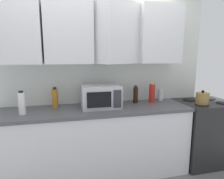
{
  "coord_description": "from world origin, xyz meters",
  "views": [
    {
      "loc": [
        -0.33,
        -2.61,
        1.54
      ],
      "look_at": [
        0.22,
        -0.25,
        1.12
      ],
      "focal_mm": 30.69,
      "sensor_mm": 36.0,
      "label": 1
    }
  ],
  "objects": [
    {
      "name": "kettle",
      "position": [
        1.41,
        -0.46,
        0.99
      ],
      "size": [
        0.17,
        0.17,
        0.19
      ],
      "color": "olive",
      "rests_on": "stove_range"
    },
    {
      "name": "bottle_white_jar",
      "position": [
        -0.84,
        -0.37,
        1.03
      ],
      "size": [
        0.07,
        0.07,
        0.27
      ],
      "color": "white",
      "rests_on": "counter_run"
    },
    {
      "name": "counter_run",
      "position": [
        0.0,
        -0.3,
        0.45
      ],
      "size": [
        2.39,
        0.63,
        0.9
      ],
      "color": "silver",
      "rests_on": "ground_plane"
    },
    {
      "name": "wall_back_with_cabinets",
      "position": [
        -0.0,
        -0.07,
        1.58
      ],
      "size": [
        3.26,
        0.57,
        2.6
      ],
      "color": "silver",
      "rests_on": "ground_plane"
    },
    {
      "name": "bottle_red_sauce",
      "position": [
        0.82,
        -0.17,
        1.03
      ],
      "size": [
        0.08,
        0.08,
        0.28
      ],
      "color": "red",
      "rests_on": "counter_run"
    },
    {
      "name": "stove_range",
      "position": [
        1.58,
        -0.32,
        0.45
      ],
      "size": [
        0.76,
        0.64,
        0.91
      ],
      "color": "black",
      "rests_on": "ground_plane"
    },
    {
      "name": "bottle_soy_dark",
      "position": [
        0.58,
        -0.14,
        1.01
      ],
      "size": [
        0.07,
        0.07,
        0.24
      ],
      "color": "black",
      "rests_on": "counter_run"
    },
    {
      "name": "microwave",
      "position": [
        0.07,
        -0.27,
        1.04
      ],
      "size": [
        0.48,
        0.37,
        0.28
      ],
      "color": "#B7B7BC",
      "rests_on": "counter_run"
    },
    {
      "name": "bottle_amber_vinegar",
      "position": [
        -0.5,
        -0.15,
        1.02
      ],
      "size": [
        0.07,
        0.07,
        0.26
      ],
      "color": "#AD701E",
      "rests_on": "counter_run"
    },
    {
      "name": "bottle_clear_tall",
      "position": [
        0.99,
        -0.1,
        0.98
      ],
      "size": [
        0.07,
        0.07,
        0.17
      ],
      "color": "silver",
      "rests_on": "counter_run"
    }
  ]
}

